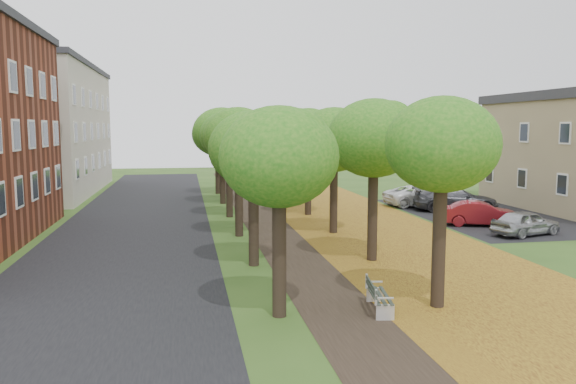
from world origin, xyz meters
name	(u,v)px	position (x,y,z in m)	size (l,w,h in m)	color
ground	(354,311)	(0.00, 0.00, 0.00)	(120.00, 120.00, 0.00)	#2D4C19
street_asphalt	(134,229)	(-7.50, 15.00, 0.00)	(8.00, 70.00, 0.01)	black
footpath	(274,224)	(0.00, 15.00, 0.00)	(3.20, 70.00, 0.01)	black
leaf_verge	(360,221)	(5.00, 15.00, 0.01)	(7.50, 70.00, 0.01)	#B39021
parking_lot	(488,215)	(13.50, 16.00, 0.00)	(9.00, 16.00, 0.01)	black
tree_row_west	(233,138)	(-2.20, 15.00, 4.74)	(3.70, 33.70, 6.35)	black
tree_row_east	(320,138)	(2.60, 15.00, 4.74)	(3.70, 33.70, 6.35)	black
building_cream	(29,129)	(-17.00, 33.00, 5.21)	(10.30, 20.30, 10.40)	beige
bench	(378,296)	(0.71, -0.06, 0.45)	(0.82, 1.88, 0.86)	#263029
car_silver	(526,223)	(11.82, 9.64, 0.63)	(1.50, 3.72, 1.27)	#A7A8AC
car_red	(480,214)	(11.00, 12.53, 0.67)	(1.41, 4.04, 1.33)	maroon
car_grey	(455,199)	(12.20, 17.78, 0.77)	(2.15, 5.30, 1.54)	#36373B
car_white	(421,196)	(11.00, 20.44, 0.69)	(2.31, 5.00, 1.39)	white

